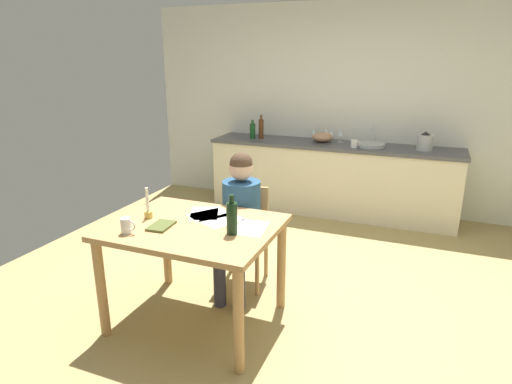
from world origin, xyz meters
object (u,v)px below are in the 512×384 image
Objects in this scene: bottle_oil at (253,131)px; stovetop_kettle at (425,142)px; coffee_mug at (127,226)px; wine_glass_back_right at (314,132)px; sink_unit at (370,144)px; wine_glass_near_sink at (340,133)px; person_seated at (239,215)px; wine_glass_back_left at (326,132)px; wine_bottle_on_table at (232,217)px; wine_glass_by_kettle at (331,133)px; teacup_on_counter at (354,144)px; book_magazine at (161,226)px; candlestick at (148,210)px; dining_table at (195,240)px; bottle_vinegar at (261,128)px; mixing_bowl at (322,137)px; chair_at_table at (245,231)px.

bottle_oil is 2.14m from stovetop_kettle.
wine_glass_back_right reaches higher than coffee_mug.
wine_glass_near_sink is at bearing 159.83° from sink_unit.
person_seated reaches higher than wine_glass_back_left.
wine_bottle_on_table is 2.99m from wine_glass_back_right.
wine_glass_by_kettle is at bearing 172.42° from stovetop_kettle.
wine_glass_near_sink is at bearing 0.00° from wine_glass_back_right.
person_seated is 10.58× the size of coffee_mug.
book_magazine is at bearing -107.61° from teacup_on_counter.
sink_unit reaches higher than book_magazine.
wine_glass_back_right reaches higher than candlestick.
dining_table is 2.87m from bottle_vinegar.
mixing_bowl is 1.21× the size of stovetop_kettle.
bottle_oil is (-0.48, 2.88, 0.21)m from book_magazine.
chair_at_table is 0.25m from person_seated.
wine_glass_back_left is 0.16m from wine_glass_back_right.
stovetop_kettle is 1.43× the size of wine_glass_back_right.
book_magazine is 2.95m from bottle_vinegar.
wine_bottle_on_table is 2.33× the size of teacup_on_counter.
bottle_oil reaches higher than book_magazine.
dining_table is at bearing -106.95° from sink_unit.
dining_table is 5.38× the size of stovetop_kettle.
coffee_mug is 3.59m from stovetop_kettle.
wine_bottle_on_table is 2.91m from mixing_bowl.
wine_glass_by_kettle is 0.23m from wine_glass_back_right.
dining_table is 0.99× the size of person_seated.
person_seated is 2.41m from wine_glass_by_kettle.
mixing_bowl is at bearing 85.94° from chair_at_table.
dining_table is 0.49m from coffee_mug.
wine_glass_back_right is (0.10, 2.94, 0.34)m from dining_table.
chair_at_table is at bearing -107.21° from teacup_on_counter.
chair_at_table is at bearing -72.46° from bottle_vinegar.
bottle_oil is at bearing -168.94° from wine_glass_back_left.
dining_table is 2.85m from bottle_oil.
person_seated is 2.32m from mixing_bowl.
dining_table is 3.16m from stovetop_kettle.
coffee_mug is at bearing -111.10° from sink_unit.
person_seated is (0.11, 0.57, 0.01)m from dining_table.
dining_table is 0.58m from person_seated.
sink_unit is 1.15× the size of bottle_vinegar.
bottle_vinegar reaches higher than bottle_oil.
stovetop_kettle reaches higher than mixing_bowl.
wine_glass_back_left is at bearing 79.32° from coffee_mug.
sink_unit is (1.24, 2.79, 0.07)m from candlestick.
wine_glass_back_left is (-0.19, 0.00, 0.00)m from wine_glass_near_sink.
wine_glass_near_sink is at bearing 87.53° from wine_bottle_on_table.
candlestick reaches higher than dining_table.
wine_glass_back_left is (0.46, 3.06, 0.22)m from book_magazine.
wine_glass_back_right is at bearing 89.56° from chair_at_table.
coffee_mug is at bearing -101.83° from wine_glass_by_kettle.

